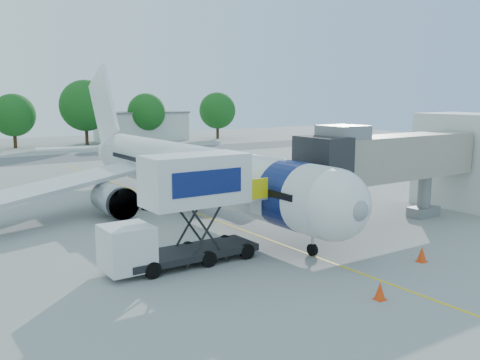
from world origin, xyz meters
TOP-DOWN VIEW (x-y plane):
  - ground at (0.00, 0.00)m, footprint 160.00×160.00m
  - guidance_line at (0.00, 0.00)m, footprint 0.15×70.00m
  - taxiway_strip at (0.00, 42.00)m, footprint 120.00×10.00m
  - aircraft at (0.00, 4.12)m, footprint 34.17×37.73m
  - jet_bridge at (7.99, -7.00)m, footprint 13.90×3.20m
  - terminal_stub at (18.50, -7.00)m, footprint 5.00×8.00m
  - catering_hiloader at (-6.26, -7.00)m, footprint 8.50×2.44m
  - ground_tug at (-2.91, -19.33)m, footprint 4.17×2.79m
  - safety_cone_a at (3.90, -13.42)m, footprint 0.50×0.50m
  - safety_cone_b at (-1.81, -15.69)m, footprint 0.47×0.47m
  - outbuilding_right at (22.00, 62.00)m, footprint 16.40×7.40m
  - tree_d at (-0.54, 59.84)m, footprint 6.72×6.72m
  - tree_e at (10.56, 58.63)m, footprint 8.50×8.50m
  - tree_f at (21.88, 59.53)m, footprint 6.77×6.77m
  - tree_g at (35.68, 57.54)m, footprint 6.93×6.93m

SIDE VIEW (x-z plane):
  - ground at x=0.00m, z-range 0.00..0.00m
  - taxiway_strip at x=0.00m, z-range 0.00..0.01m
  - guidance_line at x=0.00m, z-range 0.00..0.01m
  - safety_cone_b at x=-1.81m, z-range -0.02..0.74m
  - safety_cone_a at x=3.90m, z-range -0.02..0.78m
  - ground_tug at x=-2.91m, z-range 0.04..1.57m
  - outbuilding_right at x=22.00m, z-range 0.01..5.31m
  - catering_hiloader at x=-6.26m, z-range 0.01..5.51m
  - aircraft at x=0.00m, z-range -2.73..8.62m
  - terminal_stub at x=18.50m, z-range 0.00..7.00m
  - jet_bridge at x=7.99m, z-range 1.04..7.64m
  - tree_d at x=-0.54m, z-range 0.91..9.47m
  - tree_f at x=21.88m, z-range 0.92..9.56m
  - tree_g at x=35.68m, z-range 0.94..9.78m
  - tree_e at x=10.56m, z-range 1.16..12.00m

